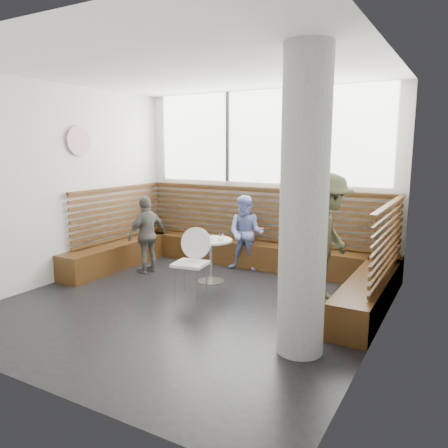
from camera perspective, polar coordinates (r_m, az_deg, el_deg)
The scene contains 15 objects.
room at distance 5.94m, azimuth -4.74°, elevation 4.25°, with size 5.00×5.00×3.20m.
booth at distance 7.65m, azimuth 2.85°, elevation -3.49°, with size 5.00×2.50×1.44m.
concrete_column at distance 4.57m, azimuth 10.41°, elevation 2.35°, with size 0.50×0.50×3.20m, color gray.
wall_art at distance 7.83m, azimuth -18.44°, elevation 10.30°, with size 0.50×0.50×0.03m, color white.
cafe_table at distance 7.13m, azimuth -1.73°, elevation -3.61°, with size 0.70×0.70×0.72m.
cafe_chair at distance 6.53m, azimuth -4.04°, elevation -4.21°, with size 0.48×0.47×1.01m.
adult_man at distance 6.31m, azimuth 13.33°, elevation -1.90°, with size 1.19×0.68×1.84m, color #464D33.
child_back at distance 7.79m, azimuth 2.90°, elevation -1.23°, with size 0.66×0.51×1.35m, color #7B8ED6.
child_left at distance 7.78m, azimuth -10.00°, elevation -1.39°, with size 0.79×0.33×1.35m, color #5F5C56.
plate_near at distance 7.19m, azimuth -2.21°, elevation -1.78°, with size 0.19×0.19×0.01m, color white.
plate_far at distance 7.18m, azimuth -0.31°, elevation -1.77°, with size 0.21×0.21×0.01m, color white.
glass_left at distance 7.11m, azimuth -3.61°, elevation -1.49°, with size 0.08×0.08×0.12m, color white.
glass_mid at distance 7.02m, azimuth -1.76°, elevation -1.70°, with size 0.06×0.06×0.10m, color white.
glass_right at distance 6.96m, azimuth -0.38°, elevation -1.73°, with size 0.07×0.07×0.12m, color white.
menu_card at distance 6.91m, azimuth -2.47°, elevation -2.30°, with size 0.19×0.13×0.00m, color #A5C64C.
Camera 1 is at (3.32, -4.88, 2.20)m, focal length 35.00 mm.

